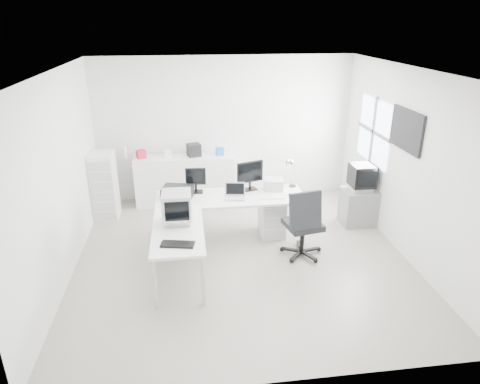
{
  "coord_description": "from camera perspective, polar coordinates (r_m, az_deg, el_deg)",
  "views": [
    {
      "loc": [
        -0.78,
        -5.71,
        3.45
      ],
      "look_at": [
        0.0,
        0.2,
        1.0
      ],
      "focal_mm": 32.0,
      "sensor_mm": 36.0,
      "label": 1
    }
  ],
  "objects": [
    {
      "name": "sideboard",
      "position": [
        8.49,
        -7.36,
        1.65
      ],
      "size": [
        1.91,
        0.48,
        0.96
      ],
      "primitive_type": "cube",
      "color": "silver",
      "rests_on": "floor"
    },
    {
      "name": "white_keyboard",
      "position": [
        6.89,
        4.29,
        -0.74
      ],
      "size": [
        0.4,
        0.15,
        0.02
      ],
      "primitive_type": "cube",
      "rotation": [
        0.0,
        0.0,
        -0.07
      ],
      "color": "silver",
      "rests_on": "main_desk"
    },
    {
      "name": "floor",
      "position": [
        6.72,
        0.23,
        -8.56
      ],
      "size": [
        5.0,
        5.0,
        0.01
      ],
      "primitive_type": "cube",
      "color": "beige",
      "rests_on": "ground"
    },
    {
      "name": "laptop",
      "position": [
        6.8,
        -0.73,
        -0.11
      ],
      "size": [
        0.35,
        0.36,
        0.2
      ],
      "primitive_type": null,
      "rotation": [
        0.0,
        0.0,
        -0.16
      ],
      "color": "#B7B7BA",
      "rests_on": "main_desk"
    },
    {
      "name": "white_mouse",
      "position": [
        6.99,
        6.62,
        -0.3
      ],
      "size": [
        0.06,
        0.06,
        0.06
      ],
      "primitive_type": "sphere",
      "color": "silver",
      "rests_on": "main_desk"
    },
    {
      "name": "main_desk",
      "position": [
        7.08,
        -1.21,
        -3.39
      ],
      "size": [
        2.4,
        0.8,
        0.75
      ],
      "primitive_type": null,
      "color": "silver",
      "rests_on": "floor"
    },
    {
      "name": "clutter_bottle",
      "position": [
        8.42,
        -15.08,
        5.1
      ],
      "size": [
        0.07,
        0.07,
        0.22
      ],
      "primitive_type": "cylinder",
      "color": "silver",
      "rests_on": "sideboard"
    },
    {
      "name": "inkjet_printer",
      "position": [
        6.96,
        -8.3,
        0.01
      ],
      "size": [
        0.55,
        0.47,
        0.17
      ],
      "primitive_type": "cube",
      "rotation": [
        0.0,
        0.0,
        -0.23
      ],
      "color": "black",
      "rests_on": "main_desk"
    },
    {
      "name": "desk_lamp",
      "position": [
        7.31,
        7.1,
        2.48
      ],
      "size": [
        0.19,
        0.19,
        0.48
      ],
      "primitive_type": null,
      "rotation": [
        0.0,
        0.0,
        0.19
      ],
      "color": "silver",
      "rests_on": "main_desk"
    },
    {
      "name": "side_desk",
      "position": [
        6.08,
        -8.1,
        -8.28
      ],
      "size": [
        0.7,
        1.4,
        0.75
      ],
      "primitive_type": null,
      "color": "silver",
      "rests_on": "floor"
    },
    {
      "name": "clutter_box_a",
      "position": [
        8.35,
        -13.05,
        4.95
      ],
      "size": [
        0.2,
        0.19,
        0.16
      ],
      "primitive_type": "cube",
      "rotation": [
        0.0,
        0.0,
        0.43
      ],
      "color": "red",
      "rests_on": "sideboard"
    },
    {
      "name": "lcd_monitor_large",
      "position": [
        7.11,
        1.33,
        2.14
      ],
      "size": [
        0.51,
        0.33,
        0.49
      ],
      "primitive_type": null,
      "rotation": [
        0.0,
        0.0,
        0.34
      ],
      "color": "black",
      "rests_on": "main_desk"
    },
    {
      "name": "filing_cabinet",
      "position": [
        8.14,
        -17.63,
        0.81
      ],
      "size": [
        0.43,
        0.51,
        1.22
      ],
      "primitive_type": "cube",
      "color": "silver",
      "rests_on": "floor"
    },
    {
      "name": "crt_monitor",
      "position": [
        6.03,
        -8.4,
        -2.26
      ],
      "size": [
        0.38,
        0.38,
        0.43
      ],
      "primitive_type": null,
      "rotation": [
        0.0,
        0.0,
        -0.02
      ],
      "color": "#B7B7BA",
      "rests_on": "side_desk"
    },
    {
      "name": "tv_cabinet",
      "position": [
        7.89,
        15.54,
        -1.88
      ],
      "size": [
        0.59,
        0.48,
        0.65
      ],
      "primitive_type": "cube",
      "color": "slate",
      "rests_on": "floor"
    },
    {
      "name": "office_chair",
      "position": [
        6.56,
        8.41,
        -3.87
      ],
      "size": [
        0.78,
        0.78,
        1.16
      ],
      "primitive_type": null,
      "rotation": [
        0.0,
        0.0,
        0.19
      ],
      "color": "#2A2C2F",
      "rests_on": "floor"
    },
    {
      "name": "ceiling",
      "position": [
        5.8,
        0.27,
        15.9
      ],
      "size": [
        5.0,
        5.0,
        0.01
      ],
      "primitive_type": "cube",
      "color": "white",
      "rests_on": "back_wall"
    },
    {
      "name": "laser_printer",
      "position": [
        7.21,
        4.5,
        1.05
      ],
      "size": [
        0.35,
        0.32,
        0.18
      ],
      "primitive_type": "cube",
      "rotation": [
        0.0,
        0.0,
        -0.15
      ],
      "color": "#B6B6B6",
      "rests_on": "main_desk"
    },
    {
      "name": "window",
      "position": [
        7.86,
        17.39,
        7.71
      ],
      "size": [
        0.02,
        1.2,
        1.1
      ],
      "primitive_type": null,
      "color": "white",
      "rests_on": "right_wall"
    },
    {
      "name": "crt_tv",
      "position": [
        7.69,
        15.95,
        1.84
      ],
      "size": [
        0.5,
        0.48,
        0.45
      ],
      "primitive_type": null,
      "color": "black",
      "rests_on": "tv_cabinet"
    },
    {
      "name": "black_keyboard",
      "position": [
        5.54,
        -8.31,
        -6.91
      ],
      "size": [
        0.45,
        0.25,
        0.03
      ],
      "primitive_type": "cube",
      "rotation": [
        0.0,
        0.0,
        -0.2
      ],
      "color": "black",
      "rests_on": "side_desk"
    },
    {
      "name": "wall_picture",
      "position": [
        6.84,
        21.31,
        7.71
      ],
      "size": [
        0.04,
        0.9,
        0.6
      ],
      "primitive_type": null,
      "color": "black",
      "rests_on": "right_wall"
    },
    {
      "name": "lcd_monitor_small",
      "position": [
        7.05,
        -5.92,
        1.53
      ],
      "size": [
        0.34,
        0.21,
        0.42
      ],
      "primitive_type": null,
      "rotation": [
        0.0,
        0.0,
        -0.06
      ],
      "color": "black",
      "rests_on": "main_desk"
    },
    {
      "name": "clutter_box_d",
      "position": [
        8.34,
        -2.71,
        5.43
      ],
      "size": [
        0.16,
        0.14,
        0.15
      ],
      "primitive_type": "cube",
      "rotation": [
        0.0,
        0.0,
        0.13
      ],
      "color": "blue",
      "rests_on": "sideboard"
    },
    {
      "name": "back_wall",
      "position": [
        8.5,
        -2.05,
        8.37
      ],
      "size": [
        5.0,
        0.02,
        2.8
      ],
      "primitive_type": "cube",
      "color": "silver",
      "rests_on": "floor"
    },
    {
      "name": "clutter_box_c",
      "position": [
        8.3,
        -6.17,
        5.59
      ],
      "size": [
        0.29,
        0.28,
        0.24
      ],
      "primitive_type": "cube",
      "rotation": [
        0.0,
        0.0,
        0.28
      ],
      "color": "black",
      "rests_on": "sideboard"
    },
    {
      "name": "left_wall",
      "position": [
        6.31,
        -22.89,
        1.55
      ],
      "size": [
        0.02,
        5.0,
        2.8
      ],
      "primitive_type": "cube",
      "color": "silver",
      "rests_on": "floor"
    },
    {
      "name": "drawer_pedestal",
      "position": [
        7.26,
        4.26,
        -3.43
      ],
      "size": [
        0.4,
        0.5,
        0.6
      ],
      "primitive_type": "cube",
      "color": "silver",
      "rests_on": "floor"
    },
    {
      "name": "right_wall",
      "position": [
        6.9,
        21.33,
        3.48
      ],
      "size": [
        0.02,
        5.0,
        2.8
      ],
      "primitive_type": "cube",
      "color": "silver",
      "rests_on": "floor"
    },
    {
      "name": "clutter_box_b",
      "position": [
        8.32,
        -9.61,
        5.05
      ],
      "size": [
        0.14,
        0.13,
        0.13
      ],
      "primitive_type": "cube",
      "rotation": [
        0.0,
        0.0,
        0.11
      ],
      "color": "silver",
      "rests_on": "sideboard"
    }
  ]
}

